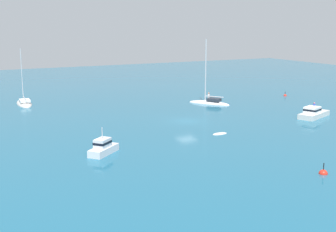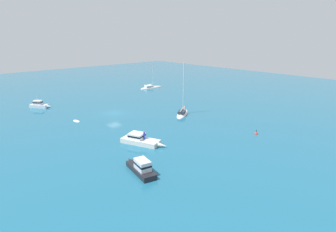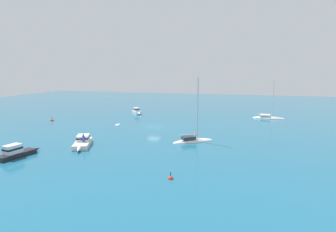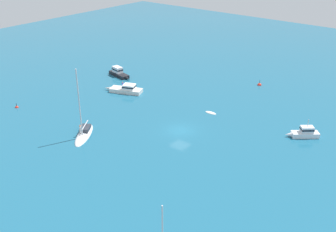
{
  "view_description": "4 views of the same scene",
  "coord_description": "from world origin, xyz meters",
  "px_view_note": "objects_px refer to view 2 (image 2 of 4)",
  "views": [
    {
      "loc": [
        -52.46,
        30.07,
        13.0
      ],
      "look_at": [
        1.47,
        2.04,
        0.63
      ],
      "focal_mm": 49.61,
      "sensor_mm": 36.0,
      "label": 1
    },
    {
      "loc": [
        -29.25,
        -48.78,
        15.81
      ],
      "look_at": [
        5.22,
        -10.84,
        0.76
      ],
      "focal_mm": 30.22,
      "sensor_mm": 36.0,
      "label": 2
    },
    {
      "loc": [
        18.09,
        -54.63,
        11.65
      ],
      "look_at": [
        2.26,
        2.87,
        1.88
      ],
      "focal_mm": 30.62,
      "sensor_mm": 36.0,
      "label": 3
    },
    {
      "loc": [
        42.6,
        32.15,
        27.46
      ],
      "look_at": [
        1.93,
        -0.8,
        2.82
      ],
      "focal_mm": 43.21,
      "sensor_mm": 36.0,
      "label": 4
    }
  ],
  "objects_px": {
    "dinghy": "(76,121)",
    "mooring_buoy": "(256,134)",
    "ketch": "(151,88)",
    "cabin_cruiser": "(39,105)",
    "motor_cruiser": "(141,167)",
    "sailboat": "(182,113)",
    "motor_cruiser_1": "(141,140)"
  },
  "relations": [
    {
      "from": "motor_cruiser_1",
      "to": "ketch",
      "type": "bearing_deg",
      "value": 117.02
    },
    {
      "from": "ketch",
      "to": "mooring_buoy",
      "type": "height_order",
      "value": "ketch"
    },
    {
      "from": "cabin_cruiser",
      "to": "dinghy",
      "type": "height_order",
      "value": "cabin_cruiser"
    },
    {
      "from": "ketch",
      "to": "dinghy",
      "type": "xyz_separation_m",
      "value": [
        -31.41,
        -16.67,
        -0.08
      ]
    },
    {
      "from": "motor_cruiser_1",
      "to": "cabin_cruiser",
      "type": "bearing_deg",
      "value": 164.66
    },
    {
      "from": "motor_cruiser_1",
      "to": "sailboat",
      "type": "height_order",
      "value": "sailboat"
    },
    {
      "from": "cabin_cruiser",
      "to": "sailboat",
      "type": "distance_m",
      "value": 31.78
    },
    {
      "from": "ketch",
      "to": "dinghy",
      "type": "bearing_deg",
      "value": -148.49
    },
    {
      "from": "cabin_cruiser",
      "to": "dinghy",
      "type": "xyz_separation_m",
      "value": [
        1.6,
        -14.98,
        -0.64
      ]
    },
    {
      "from": "cabin_cruiser",
      "to": "mooring_buoy",
      "type": "xyz_separation_m",
      "value": [
        20.23,
        -41.38,
        -0.64
      ]
    },
    {
      "from": "motor_cruiser_1",
      "to": "cabin_cruiser",
      "type": "xyz_separation_m",
      "value": [
        -3.76,
        32.02,
        0.05
      ]
    },
    {
      "from": "dinghy",
      "to": "sailboat",
      "type": "distance_m",
      "value": 20.62
    },
    {
      "from": "sailboat",
      "to": "motor_cruiser_1",
      "type": "bearing_deg",
      "value": 169.73
    },
    {
      "from": "dinghy",
      "to": "sailboat",
      "type": "bearing_deg",
      "value": 58.61
    },
    {
      "from": "motor_cruiser_1",
      "to": "mooring_buoy",
      "type": "relative_size",
      "value": 6.94
    },
    {
      "from": "motor_cruiser",
      "to": "dinghy",
      "type": "bearing_deg",
      "value": 3.62
    },
    {
      "from": "ketch",
      "to": "cabin_cruiser",
      "type": "xyz_separation_m",
      "value": [
        -33.01,
        -1.69,
        0.56
      ]
    },
    {
      "from": "cabin_cruiser",
      "to": "mooring_buoy",
      "type": "relative_size",
      "value": 4.16
    },
    {
      "from": "cabin_cruiser",
      "to": "mooring_buoy",
      "type": "height_order",
      "value": "cabin_cruiser"
    },
    {
      "from": "mooring_buoy",
      "to": "motor_cruiser_1",
      "type": "bearing_deg",
      "value": 150.4
    },
    {
      "from": "dinghy",
      "to": "sailboat",
      "type": "relative_size",
      "value": 0.18
    },
    {
      "from": "mooring_buoy",
      "to": "sailboat",
      "type": "bearing_deg",
      "value": 92.13
    },
    {
      "from": "motor_cruiser",
      "to": "cabin_cruiser",
      "type": "distance_m",
      "value": 39.44
    },
    {
      "from": "sailboat",
      "to": "ketch",
      "type": "bearing_deg",
      "value": 29.17
    },
    {
      "from": "motor_cruiser",
      "to": "cabin_cruiser",
      "type": "relative_size",
      "value": 1.48
    },
    {
      "from": "motor_cruiser",
      "to": "ketch",
      "type": "distance_m",
      "value": 53.81
    },
    {
      "from": "dinghy",
      "to": "mooring_buoy",
      "type": "xyz_separation_m",
      "value": [
        18.63,
        -26.4,
        0.01
      ]
    },
    {
      "from": "motor_cruiser_1",
      "to": "dinghy",
      "type": "height_order",
      "value": "motor_cruiser_1"
    },
    {
      "from": "motor_cruiser",
      "to": "sailboat",
      "type": "distance_m",
      "value": 25.75
    },
    {
      "from": "motor_cruiser_1",
      "to": "dinghy",
      "type": "distance_m",
      "value": 17.19
    },
    {
      "from": "sailboat",
      "to": "mooring_buoy",
      "type": "height_order",
      "value": "sailboat"
    },
    {
      "from": "cabin_cruiser",
      "to": "dinghy",
      "type": "relative_size",
      "value": 2.2
    }
  ]
}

